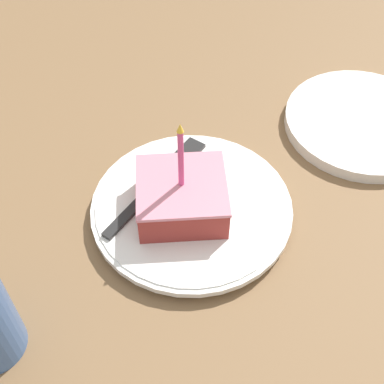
{
  "coord_description": "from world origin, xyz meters",
  "views": [
    {
      "loc": [
        0.36,
        -0.0,
        0.5
      ],
      "look_at": [
        -0.02,
        0.03,
        0.04
      ],
      "focal_mm": 50.0,
      "sensor_mm": 36.0,
      "label": 1
    }
  ],
  "objects_px": {
    "cake_slice": "(182,196)",
    "side_plate": "(362,123)",
    "plate": "(192,209)",
    "fork": "(162,179)"
  },
  "relations": [
    {
      "from": "side_plate",
      "to": "fork",
      "type": "bearing_deg",
      "value": -70.78
    },
    {
      "from": "fork",
      "to": "side_plate",
      "type": "distance_m",
      "value": 0.29
    },
    {
      "from": "cake_slice",
      "to": "side_plate",
      "type": "distance_m",
      "value": 0.29
    },
    {
      "from": "plate",
      "to": "side_plate",
      "type": "relative_size",
      "value": 1.12
    },
    {
      "from": "cake_slice",
      "to": "fork",
      "type": "height_order",
      "value": "cake_slice"
    },
    {
      "from": "plate",
      "to": "side_plate",
      "type": "xyz_separation_m",
      "value": [
        -0.13,
        0.24,
        -0.0
      ]
    },
    {
      "from": "plate",
      "to": "side_plate",
      "type": "distance_m",
      "value": 0.28
    },
    {
      "from": "cake_slice",
      "to": "side_plate",
      "type": "bearing_deg",
      "value": 119.06
    },
    {
      "from": "plate",
      "to": "cake_slice",
      "type": "relative_size",
      "value": 1.79
    },
    {
      "from": "plate",
      "to": "cake_slice",
      "type": "height_order",
      "value": "cake_slice"
    }
  ]
}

